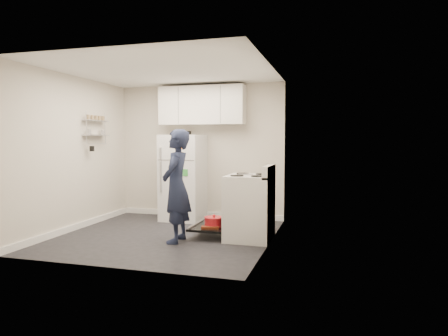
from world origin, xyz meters
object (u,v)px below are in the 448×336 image
(refrigerator, at_px, (183,177))
(person, at_px, (176,186))
(electric_range, at_px, (249,208))
(open_oven_door, at_px, (212,224))

(refrigerator, height_order, person, refrigerator)
(electric_range, distance_m, open_oven_door, 0.63)
(person, bearing_deg, refrigerator, -166.25)
(electric_range, height_order, open_oven_door, electric_range)
(open_oven_door, distance_m, refrigerator, 1.57)
(electric_range, relative_size, refrigerator, 0.68)
(person, bearing_deg, electric_range, 110.58)
(electric_range, relative_size, person, 0.68)
(open_oven_door, bearing_deg, electric_range, 2.63)
(electric_range, bearing_deg, person, -155.03)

